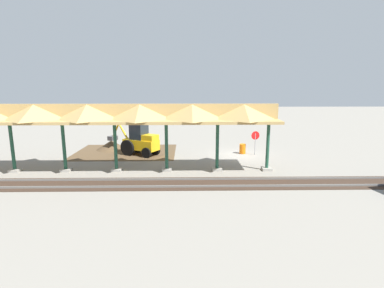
{
  "coord_description": "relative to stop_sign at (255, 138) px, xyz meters",
  "views": [
    {
      "loc": [
        4.86,
        26.15,
        6.21
      ],
      "look_at": [
        4.4,
        2.91,
        1.6
      ],
      "focal_mm": 28.0,
      "sensor_mm": 36.0,
      "label": 1
    }
  ],
  "objects": [
    {
      "name": "stop_sign",
      "position": [
        0.0,
        0.0,
        0.0
      ],
      "size": [
        0.75,
        0.16,
        2.15
      ],
      "color": "gray",
      "rests_on": "ground"
    },
    {
      "name": "ground_plane",
      "position": [
        1.32,
        0.03,
        -1.54
      ],
      "size": [
        120.0,
        120.0,
        0.0
      ],
      "primitive_type": "plane",
      "color": "gray"
    },
    {
      "name": "rail_tracks",
      "position": [
        1.32,
        7.96,
        -1.51
      ],
      "size": [
        60.0,
        2.58,
        0.15
      ],
      "color": "slate",
      "rests_on": "ground"
    },
    {
      "name": "traffic_barrel",
      "position": [
        1.02,
        -0.49,
        -1.09
      ],
      "size": [
        0.56,
        0.56,
        0.9
      ],
      "primitive_type": "cylinder",
      "color": "orange",
      "rests_on": "ground"
    },
    {
      "name": "dirt_work_zone",
      "position": [
        11.86,
        -1.37,
        -1.54
      ],
      "size": [
        9.27,
        7.0,
        0.01
      ],
      "primitive_type": "cube",
      "color": "brown",
      "rests_on": "ground"
    },
    {
      "name": "platform_canopy",
      "position": [
        11.29,
        4.96,
        2.63
      ],
      "size": [
        23.31,
        3.2,
        4.9
      ],
      "color": "#9E998E",
      "rests_on": "ground"
    },
    {
      "name": "dirt_mound",
      "position": [
        13.49,
        -2.6,
        -1.54
      ],
      "size": [
        5.78,
        5.78,
        1.78
      ],
      "primitive_type": "cone",
      "color": "brown",
      "rests_on": "ground"
    },
    {
      "name": "backhoe",
      "position": [
        10.35,
        -0.22,
        -0.28
      ],
      "size": [
        5.11,
        3.64,
        2.82
      ],
      "color": "#EAB214",
      "rests_on": "ground"
    }
  ]
}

